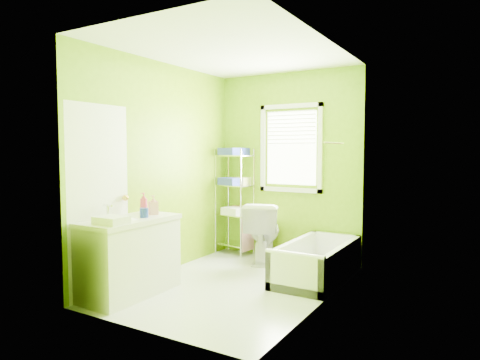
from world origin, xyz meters
The scene contains 9 objects.
ground centered at (0.00, 0.00, 0.00)m, with size 2.90×2.90×0.00m, color silver.
room_envelope centered at (0.00, 0.00, 1.55)m, with size 2.14×2.94×2.62m.
window centered at (0.05, 1.42, 1.61)m, with size 0.92×0.05×1.22m.
door centered at (-1.04, -1.00, 1.00)m, with size 0.09×0.80×2.00m.
right_wall_decor centered at (1.04, -0.02, 1.32)m, with size 0.04×1.48×1.17m.
bathtub centered at (0.72, 0.67, 0.15)m, with size 0.66×1.42×0.46m.
toilet centered at (-0.20, 1.08, 0.41)m, with size 0.46×0.81×0.82m, color white.
vanity centered at (-0.79, -0.84, 0.44)m, with size 0.55×1.08×1.05m.
wire_shelf_unit centered at (-0.76, 1.28, 0.95)m, with size 0.56×0.45×1.56m.
Camera 1 is at (2.47, -4.05, 1.52)m, focal length 32.00 mm.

